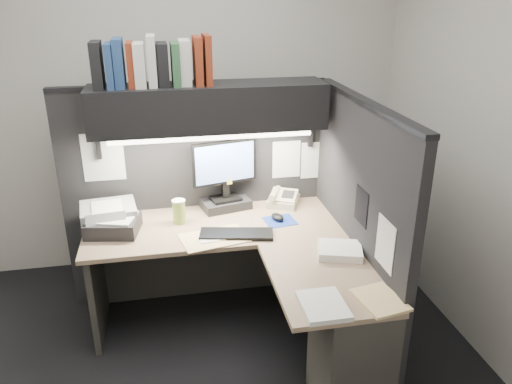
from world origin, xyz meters
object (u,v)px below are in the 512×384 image
Objects in this scene: keyboard at (236,234)px; notebook_stack at (113,225)px; desk at (277,302)px; overhead_shelf at (209,107)px; telephone at (283,199)px; monitor at (225,182)px; coffee_cup at (179,212)px; printer at (109,215)px.

keyboard is 0.82m from notebook_stack.
overhead_shelf reaches higher than desk.
keyboard is at bearing -107.56° from telephone.
keyboard is at bearing -14.61° from notebook_stack.
overhead_shelf reaches higher than monitor.
monitor reaches higher than coffee_cup.
coffee_cup reaches higher than keyboard.
desk is at bearing -68.21° from overhead_shelf.
printer reaches higher than desk.
overhead_shelf is at bearing -147.80° from telephone.
coffee_cup is 0.47m from printer.
telephone is 0.79m from coffee_cup.
printer reaches higher than keyboard.
telephone is at bearing -2.49° from printer.
overhead_shelf is 7.05× the size of telephone.
telephone is 0.61× the size of printer.
keyboard is (0.11, -0.38, -0.76)m from overhead_shelf.
printer is (-0.71, -0.06, -0.70)m from overhead_shelf.
coffee_cup is (-0.35, -0.19, -0.12)m from monitor.
coffee_cup reaches higher than notebook_stack.
keyboard is at bearing -73.54° from overhead_shelf.
keyboard is 0.89m from printer.
notebook_stack is at bearing -142.71° from telephone.
desk is 3.58× the size of keyboard.
telephone is 1.38× the size of coffee_cup.
monitor is 0.83m from printer.
desk is 4.74× the size of printer.
notebook_stack is (-0.79, 0.21, 0.04)m from keyboard.
telephone reaches higher than desk.
notebook_stack is (-1.21, -0.23, 0.01)m from telephone.
notebook_stack is at bearing -81.58° from printer.
overhead_shelf is at bearing 14.65° from notebook_stack.
desk is 5.17× the size of notebook_stack.
coffee_cup is at bearing 130.52° from desk.
keyboard is at bearing -29.07° from printer.
notebook_stack reaches higher than telephone.
printer is (-0.82, 0.32, 0.06)m from keyboard.
coffee_cup is at bearing 154.70° from keyboard.
desk is 0.97m from monitor.
notebook_stack is at bearing 176.76° from keyboard.
desk is 0.90m from telephone.
coffee_cup is at bearing -165.28° from monitor.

